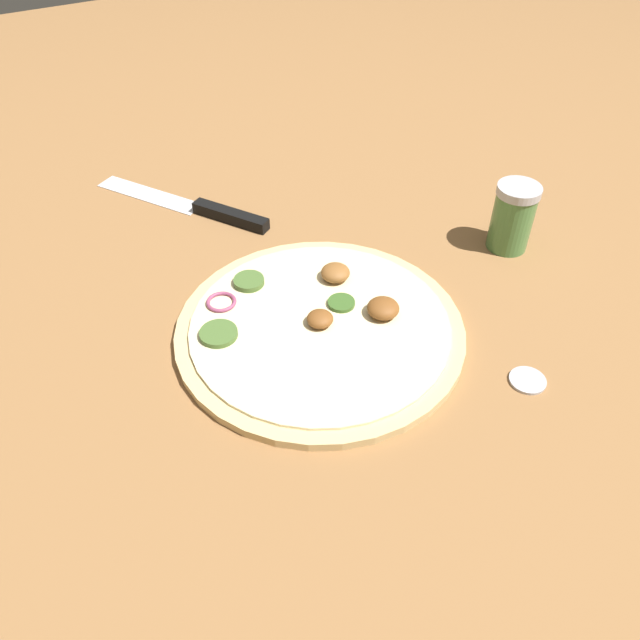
# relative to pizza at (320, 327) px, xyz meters

# --- Properties ---
(ground_plane) EXTENTS (3.00, 3.00, 0.00)m
(ground_plane) POSITION_rel_pizza_xyz_m (-0.00, -0.00, -0.01)
(ground_plane) COLOR olive
(pizza) EXTENTS (0.35, 0.35, 0.04)m
(pizza) POSITION_rel_pizza_xyz_m (0.00, 0.00, 0.00)
(pizza) COLOR #D6B77A
(pizza) RESTS_ON ground_plane
(knife) EXTENTS (0.19, 0.28, 0.02)m
(knife) POSITION_rel_pizza_xyz_m (-0.02, 0.31, -0.00)
(knife) COLOR silver
(knife) RESTS_ON ground_plane
(spice_jar) EXTENTS (0.06, 0.06, 0.10)m
(spice_jar) POSITION_rel_pizza_xyz_m (0.32, 0.02, 0.04)
(spice_jar) COLOR #4C7F42
(spice_jar) RESTS_ON ground_plane
(loose_cap) EXTENTS (0.04, 0.04, 0.01)m
(loose_cap) POSITION_rel_pizza_xyz_m (0.16, -0.19, -0.00)
(loose_cap) COLOR #B2B2B7
(loose_cap) RESTS_ON ground_plane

